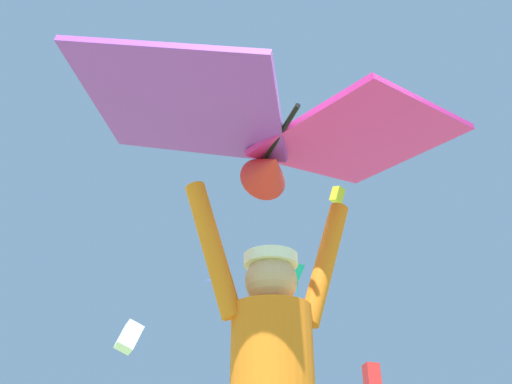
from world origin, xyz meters
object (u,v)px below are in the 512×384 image
Objects in this scene: distant_kite_red_mid_left at (372,375)px; distant_kite_teal_far_center at (297,275)px; held_stunt_kite at (275,133)px; distant_kite_white_overhead_distant at (129,337)px; distant_kite_yellow_low_right at (337,195)px; distant_kite_blue_mid_right at (211,280)px.

distant_kite_red_mid_left is 15.20m from distant_kite_teal_far_center.
distant_kite_white_overhead_distant is at bearing 101.27° from held_stunt_kite.
distant_kite_yellow_low_right is 0.76× the size of distant_kite_teal_far_center.
distant_kite_blue_mid_right is 0.51× the size of distant_kite_red_mid_left.
distant_kite_white_overhead_distant reaches higher than held_stunt_kite.
distant_kite_red_mid_left is 1.02× the size of distant_kite_white_overhead_distant.
distant_kite_blue_mid_right is 17.13m from distant_kite_white_overhead_distant.
distant_kite_blue_mid_right is at bearing 142.72° from distant_kite_yellow_low_right.
distant_kite_teal_far_center is (2.38, 15.70, 5.05)m from held_stunt_kite.
distant_kite_blue_mid_right is at bearing 91.82° from held_stunt_kite.
distant_kite_blue_mid_right is (-1.11, 34.76, 11.52)m from held_stunt_kite.
distant_kite_yellow_low_right is 0.86× the size of distant_kite_red_mid_left.
distant_kite_teal_far_center is (-4.77, -12.78, -10.34)m from distant_kite_yellow_low_right.
distant_kite_yellow_low_right reaches higher than distant_kite_blue_mid_right.
distant_kite_yellow_low_right is at bearing -142.38° from distant_kite_red_mid_left.
distant_kite_yellow_low_right is 0.88× the size of distant_kite_white_overhead_distant.
distant_kite_teal_far_center is 1.16× the size of distant_kite_white_overhead_distant.
held_stunt_kite is 1.28× the size of distant_kite_teal_far_center.
distant_kite_yellow_low_right reaches higher than distant_kite_white_overhead_distant.
distant_kite_red_mid_left reaches higher than distant_kite_white_overhead_distant.
distant_kite_yellow_low_right is 11.43m from distant_kite_red_mid_left.
held_stunt_kite is 20.50m from distant_kite_white_overhead_distant.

